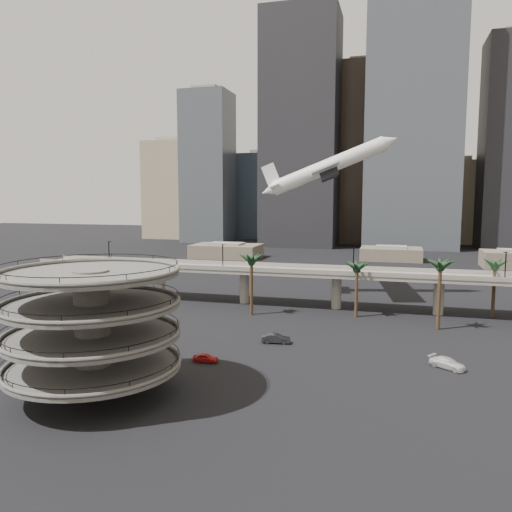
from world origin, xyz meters
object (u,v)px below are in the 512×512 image
(car_b, at_px, (276,339))
(car_c, at_px, (447,363))
(overpass, at_px, (289,275))
(airborne_jet, at_px, (328,167))
(parking_ramp, at_px, (92,320))
(car_a, at_px, (206,358))

(car_b, distance_m, car_c, 28.12)
(overpass, relative_size, airborne_jet, 3.73)
(parking_ramp, relative_size, airborne_jet, 0.64)
(parking_ramp, bearing_deg, overpass, 77.57)
(parking_ramp, xyz_separation_m, car_b, (17.10, 28.63, -9.01))
(parking_ramp, bearing_deg, car_c, 27.29)
(overpass, xyz_separation_m, car_c, (31.65, -35.95, -6.55))
(parking_ramp, distance_m, airborne_jet, 79.06)
(overpass, xyz_separation_m, car_a, (-3.99, -43.16, -6.66))
(car_a, xyz_separation_m, car_c, (35.64, 7.20, 0.11))
(overpass, bearing_deg, airborne_jet, 64.86)
(airborne_jet, height_order, car_b, airborne_jet)
(overpass, distance_m, car_c, 48.35)
(parking_ramp, height_order, car_b, parking_ramp)
(car_c, bearing_deg, car_b, 112.75)
(parking_ramp, bearing_deg, car_a, 60.36)
(parking_ramp, xyz_separation_m, overpass, (13.00, 59.00, -2.50))
(overpass, height_order, airborne_jet, airborne_jet)
(parking_ramp, xyz_separation_m, airborne_jet, (19.61, 73.07, 22.93))
(car_a, relative_size, car_b, 0.79)
(parking_ramp, height_order, car_a, parking_ramp)
(overpass, bearing_deg, parking_ramp, -102.43)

